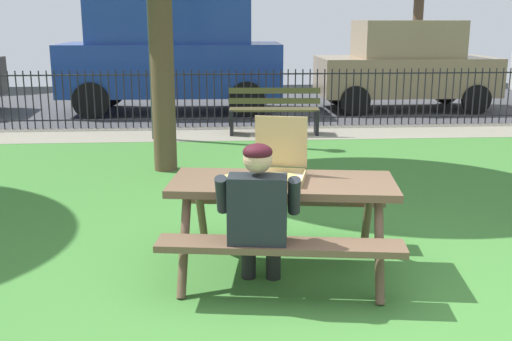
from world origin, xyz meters
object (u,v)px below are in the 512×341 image
(pizza_box_open, at_px, (278,167))
(parked_car_right, at_px, (406,65))
(picnic_table_foreground, at_px, (283,201))
(pizza_slice_on_table, at_px, (234,176))
(parked_car_center, at_px, (172,52))
(adult_at_table, at_px, (258,213))
(park_bench_center, at_px, (274,111))

(pizza_box_open, distance_m, parked_car_right, 9.65)
(picnic_table_foreground, xyz_separation_m, pizza_slice_on_table, (-0.39, 0.13, 0.18))
(pizza_box_open, height_order, pizza_slice_on_table, pizza_box_open)
(picnic_table_foreground, xyz_separation_m, parked_car_center, (-1.42, 8.93, 0.71))
(pizza_slice_on_table, relative_size, parked_car_center, 0.06)
(pizza_box_open, bearing_deg, adult_at_table, -110.60)
(picnic_table_foreground, xyz_separation_m, pizza_box_open, (-0.03, 0.07, 0.27))
(parked_car_center, relative_size, parked_car_right, 1.21)
(pizza_slice_on_table, xyz_separation_m, adult_at_table, (0.16, -0.60, -0.12))
(pizza_box_open, relative_size, pizza_slice_on_table, 1.88)
(park_bench_center, bearing_deg, parked_car_center, 124.36)
(parked_car_center, bearing_deg, pizza_box_open, -81.05)
(pizza_slice_on_table, height_order, parked_car_right, parked_car_right)
(pizza_box_open, relative_size, parked_car_right, 0.14)
(picnic_table_foreground, relative_size, pizza_box_open, 3.57)
(park_bench_center, bearing_deg, picnic_table_foreground, -95.03)
(picnic_table_foreground, distance_m, adult_at_table, 0.53)
(pizza_slice_on_table, bearing_deg, adult_at_table, -75.47)
(adult_at_table, relative_size, parked_car_right, 0.30)
(picnic_table_foreground, distance_m, parked_car_right, 9.71)
(pizza_slice_on_table, distance_m, parked_car_center, 8.88)
(picnic_table_foreground, bearing_deg, pizza_slice_on_table, 161.39)
(pizza_box_open, xyz_separation_m, pizza_slice_on_table, (-0.36, 0.06, -0.09))
(pizza_box_open, distance_m, parked_car_center, 8.99)
(adult_at_table, xyz_separation_m, park_bench_center, (0.77, 6.54, -0.24))
(picnic_table_foreground, bearing_deg, adult_at_table, -116.10)
(picnic_table_foreground, height_order, parked_car_center, parked_car_center)
(picnic_table_foreground, bearing_deg, pizza_box_open, 113.06)
(adult_at_table, height_order, parked_car_right, parked_car_right)
(adult_at_table, bearing_deg, pizza_slice_on_table, 104.53)
(adult_at_table, bearing_deg, parked_car_center, 97.22)
(pizza_box_open, bearing_deg, pizza_slice_on_table, 169.98)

